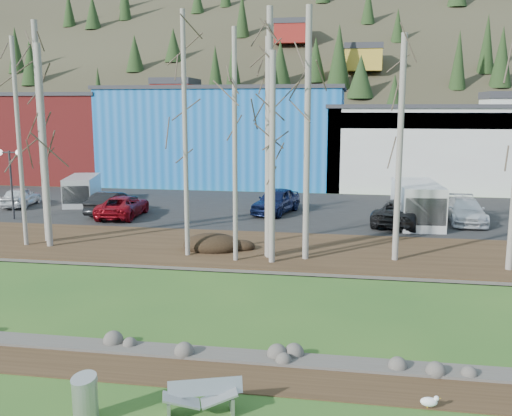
% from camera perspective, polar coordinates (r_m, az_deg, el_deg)
% --- Properties ---
extents(ground, '(200.00, 200.00, 0.00)m').
position_cam_1_polar(ground, '(13.67, -13.42, -19.19)').
color(ground, '#2B561F').
rests_on(ground, ground).
extents(dirt_strip, '(80.00, 1.80, 0.03)m').
position_cam_1_polar(dirt_strip, '(15.39, -10.28, -15.51)').
color(dirt_strip, '#382616').
rests_on(dirt_strip, ground).
extents(near_bank_rocks, '(80.00, 0.80, 0.50)m').
position_cam_1_polar(near_bank_rocks, '(16.25, -9.06, -14.09)').
color(near_bank_rocks, '#47423D').
rests_on(near_bank_rocks, ground).
extents(river, '(80.00, 8.00, 0.90)m').
position_cam_1_polar(river, '(19.90, -5.26, -9.39)').
color(river, '#102030').
rests_on(river, ground).
extents(far_bank_rocks, '(80.00, 0.80, 0.46)m').
position_cam_1_polar(far_bank_rocks, '(23.69, -2.72, -6.15)').
color(far_bank_rocks, '#47423D').
rests_on(far_bank_rocks, ground).
extents(far_bank, '(80.00, 7.00, 0.15)m').
position_cam_1_polar(far_bank, '(26.70, -1.27, -4.10)').
color(far_bank, '#382616').
rests_on(far_bank, ground).
extents(parking_lot, '(80.00, 14.00, 0.14)m').
position_cam_1_polar(parking_lot, '(36.83, 1.80, -0.15)').
color(parking_lot, black).
rests_on(parking_lot, ground).
extents(building_brick, '(16.32, 12.24, 7.80)m').
position_cam_1_polar(building_brick, '(57.73, -20.61, 6.76)').
color(building_brick, maroon).
rests_on(building_brick, ground).
extents(building_blue, '(20.40, 12.24, 8.30)m').
position_cam_1_polar(building_blue, '(51.15, -2.75, 7.33)').
color(building_blue, '#105CAE').
rests_on(building_blue, ground).
extents(building_white, '(18.36, 12.24, 6.80)m').
position_cam_1_polar(building_white, '(50.51, 17.75, 5.98)').
color(building_white, silver).
rests_on(building_white, ground).
extents(hillside, '(160.00, 72.00, 35.00)m').
position_cam_1_polar(hillside, '(95.66, 6.86, 16.56)').
color(hillside, '#2E291D').
rests_on(hillside, ground).
extents(bench_damaged, '(1.71, 1.02, 0.73)m').
position_cam_1_polar(bench_damaged, '(13.16, -5.44, -18.35)').
color(bench_damaged, '#AFB2B4').
rests_on(bench_damaged, ground).
extents(litter_bin, '(0.69, 0.69, 0.92)m').
position_cam_1_polar(litter_bin, '(13.32, -16.71, -17.92)').
color(litter_bin, '#AFB2B4').
rests_on(litter_bin, ground).
extents(seagull, '(0.45, 0.21, 0.32)m').
position_cam_1_polar(seagull, '(13.89, 16.96, -18.02)').
color(seagull, gold).
rests_on(seagull, ground).
extents(dirt_mound, '(2.73, 1.93, 0.53)m').
position_cam_1_polar(dirt_mound, '(26.35, -4.38, -3.55)').
color(dirt_mound, black).
rests_on(dirt_mound, far_bank).
extents(birch_0, '(0.28, 0.28, 9.27)m').
position_cam_1_polar(birch_0, '(28.00, -20.46, 5.70)').
color(birch_0, '#A7A197').
rests_on(birch_0, far_bank).
extents(birch_1, '(0.20, 0.20, 9.60)m').
position_cam_1_polar(birch_1, '(28.63, -22.60, 5.98)').
color(birch_1, '#A7A197').
rests_on(birch_1, far_bank).
extents(birch_2, '(0.28, 0.28, 10.41)m').
position_cam_1_polar(birch_2, '(29.13, -20.67, 6.96)').
color(birch_2, '#A7A197').
rests_on(birch_2, far_bank).
extents(birch_3, '(0.21, 0.21, 10.45)m').
position_cam_1_polar(birch_3, '(24.73, -7.10, 7.13)').
color(birch_3, '#A7A197').
rests_on(birch_3, far_bank).
extents(birch_4, '(0.25, 0.25, 8.69)m').
position_cam_1_polar(birch_4, '(23.46, 1.64, 4.89)').
color(birch_4, '#A7A197').
rests_on(birch_4, far_bank).
extents(birch_5, '(0.21, 0.21, 9.34)m').
position_cam_1_polar(birch_5, '(24.40, 1.16, 5.86)').
color(birch_5, '#A7A197').
rests_on(birch_5, far_bank).
extents(birch_6, '(0.20, 0.20, 9.64)m').
position_cam_1_polar(birch_6, '(23.72, -2.12, 6.09)').
color(birch_6, '#A7A197').
rests_on(birch_6, far_bank).
extents(birch_7, '(0.26, 0.26, 10.51)m').
position_cam_1_polar(birch_7, '(24.01, 5.14, 7.14)').
color(birch_7, '#A7A197').
rests_on(birch_7, far_bank).
extents(birch_8, '(0.26, 0.26, 9.40)m').
position_cam_1_polar(birch_8, '(24.50, 14.17, 5.65)').
color(birch_8, '#A7A197').
rests_on(birch_8, far_bank).
extents(birch_10, '(0.26, 0.26, 10.51)m').
position_cam_1_polar(birch_10, '(24.19, 1.34, 7.20)').
color(birch_10, '#A7A197').
rests_on(birch_10, far_bank).
extents(street_lamp, '(1.56, 0.39, 4.07)m').
position_cam_1_polar(street_lamp, '(35.83, -23.39, 4.02)').
color(street_lamp, '#262628').
rests_on(street_lamp, parking_lot).
extents(car_0, '(2.12, 3.98, 1.29)m').
position_cam_1_polar(car_0, '(40.61, -22.47, 1.06)').
color(car_0, silver).
rests_on(car_0, parking_lot).
extents(car_1, '(1.90, 4.36, 1.39)m').
position_cam_1_polar(car_1, '(35.90, -14.19, 0.51)').
color(car_1, black).
rests_on(car_1, parking_lot).
extents(car_2, '(2.36, 4.73, 1.29)m').
position_cam_1_polar(car_2, '(34.82, -13.15, 0.18)').
color(car_2, maroon).
rests_on(car_2, parking_lot).
extents(car_3, '(2.93, 4.83, 1.54)m').
position_cam_1_polar(car_3, '(35.09, 2.02, 0.72)').
color(car_3, '#131D4A').
rests_on(car_3, parking_lot).
extents(car_4, '(3.81, 5.67, 1.44)m').
position_cam_1_polar(car_4, '(32.62, 14.37, -0.39)').
color(car_4, black).
rests_on(car_4, parking_lot).
extents(car_5, '(1.94, 4.75, 1.38)m').
position_cam_1_polar(car_5, '(34.32, 20.16, -0.25)').
color(car_5, white).
rests_on(car_5, parking_lot).
extents(van_white, '(2.54, 5.42, 2.31)m').
position_cam_1_polar(van_white, '(32.85, 15.86, 0.38)').
color(van_white, white).
rests_on(van_white, parking_lot).
extents(van_grey, '(2.85, 4.60, 1.87)m').
position_cam_1_polar(van_grey, '(39.98, -17.03, 1.68)').
color(van_grey, silver).
rests_on(van_grey, parking_lot).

